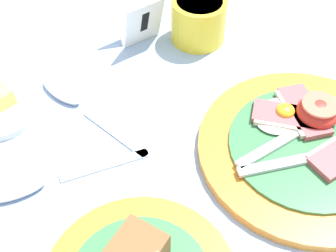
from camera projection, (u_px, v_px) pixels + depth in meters
ground_plane at (227, 174)px, 0.54m from camera, size 3.00×3.00×0.00m
breakfast_plate at (306, 143)px, 0.56m from camera, size 0.26×0.26×0.04m
sugar_cup at (199, 19)px, 0.68m from camera, size 0.08×0.08×0.06m
number_card at (140, 19)px, 0.68m from camera, size 0.06×0.05×0.07m
teaspoon_by_saucer at (39, 183)px, 0.53m from camera, size 0.19×0.06×0.01m
teaspoon_near_cup at (75, 101)px, 0.61m from camera, size 0.07×0.19×0.01m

